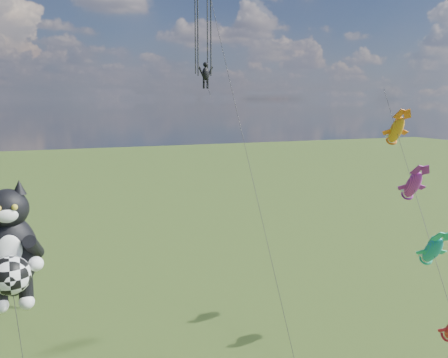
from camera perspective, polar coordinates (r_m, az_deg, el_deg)
name	(u,v)px	position (r m, az deg, el deg)	size (l,w,h in m)	color
cat_kite_rig	(10,248)	(23.39, -23.28, -7.30)	(2.69, 4.26, 12.36)	brown
fish_windsock_rig	(423,217)	(30.17, 21.75, -4.05)	(5.40, 15.10, 16.46)	brown
parafoil_rig	(207,46)	(32.67, -1.97, 14.94)	(2.08, 17.54, 26.70)	brown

